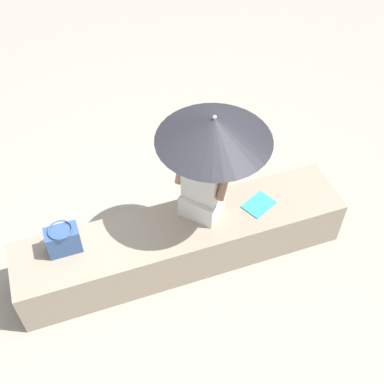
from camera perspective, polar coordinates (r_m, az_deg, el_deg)
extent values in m
plane|color=#9E9384|center=(4.82, -1.08, -7.46)|extent=(14.00, 14.00, 0.00)
cube|color=gray|center=(4.62, -1.12, -5.72)|extent=(3.02, 0.61, 0.49)
cube|color=beige|center=(4.45, 1.16, -1.30)|extent=(0.44, 0.44, 0.22)
cube|color=beige|center=(4.19, 1.23, 1.84)|extent=(0.36, 0.37, 0.48)
sphere|color=#9E7051|center=(3.95, 1.31, 5.27)|extent=(0.20, 0.20, 0.20)
cylinder|color=#9E7051|center=(4.11, 3.71, 1.11)|extent=(0.19, 0.19, 0.32)
cylinder|color=#9E7051|center=(4.24, -1.16, 2.99)|extent=(0.19, 0.19, 0.32)
cylinder|color=#B7B7BC|center=(4.09, 2.35, 2.37)|extent=(0.02, 0.02, 1.11)
cone|color=black|center=(3.78, 2.56, 7.19)|extent=(0.93, 0.93, 0.21)
sphere|color=#B7B7BC|center=(3.71, 2.63, 8.59)|extent=(0.03, 0.03, 0.03)
cube|color=#335184|center=(4.31, -14.56, -5.38)|extent=(0.28, 0.16, 0.25)
torus|color=#335184|center=(4.20, -14.91, -4.22)|extent=(0.21, 0.21, 0.01)
cube|color=#339ED1|center=(4.61, 7.67, -1.43)|extent=(0.34, 0.30, 0.01)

